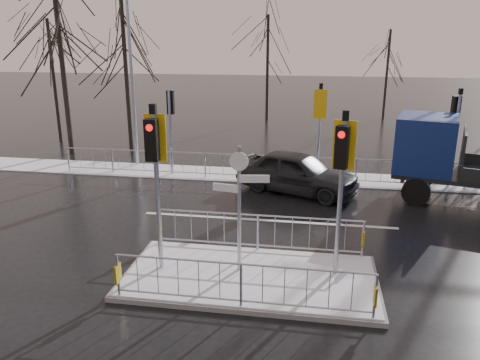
% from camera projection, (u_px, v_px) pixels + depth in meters
% --- Properties ---
extents(ground, '(120.00, 120.00, 0.00)m').
position_uv_depth(ground, '(250.00, 280.00, 11.18)').
color(ground, black).
rests_on(ground, ground).
extents(snow_verge, '(30.00, 2.00, 0.04)m').
position_uv_depth(snow_verge, '(280.00, 177.00, 19.28)').
color(snow_verge, white).
rests_on(snow_verge, ground).
extents(lane_markings, '(8.00, 11.38, 0.01)m').
position_uv_depth(lane_markings, '(248.00, 287.00, 10.86)').
color(lane_markings, silver).
rests_on(lane_markings, ground).
extents(traffic_island, '(6.00, 3.04, 4.15)m').
position_uv_depth(traffic_island, '(250.00, 265.00, 11.07)').
color(traffic_island, slate).
rests_on(traffic_island, ground).
extents(far_kerb_fixtures, '(18.00, 0.65, 3.83)m').
position_uv_depth(far_kerb_fixtures, '(287.00, 156.00, 18.46)').
color(far_kerb_fixtures, '#9A9FA8').
rests_on(far_kerb_fixtures, ground).
extents(car_far_lane, '(4.87, 3.38, 1.54)m').
position_uv_depth(car_far_lane, '(297.00, 172.00, 17.20)').
color(car_far_lane, black).
rests_on(car_far_lane, ground).
extents(flatbed_truck, '(6.71, 3.86, 2.93)m').
position_uv_depth(flatbed_truck, '(452.00, 157.00, 16.15)').
color(flatbed_truck, black).
rests_on(flatbed_truck, ground).
extents(tree_near_a, '(4.75, 4.75, 8.97)m').
position_uv_depth(tree_near_a, '(58.00, 24.00, 21.36)').
color(tree_near_a, black).
rests_on(tree_near_a, ground).
extents(tree_near_b, '(4.00, 4.00, 7.55)m').
position_uv_depth(tree_near_b, '(124.00, 45.00, 22.67)').
color(tree_near_b, black).
rests_on(tree_near_b, ground).
extents(tree_near_c, '(3.50, 3.50, 6.61)m').
position_uv_depth(tree_near_c, '(51.00, 57.00, 24.50)').
color(tree_near_c, black).
rests_on(tree_near_c, ground).
extents(tree_far_a, '(3.75, 3.75, 7.08)m').
position_uv_depth(tree_far_a, '(268.00, 48.00, 30.80)').
color(tree_far_a, black).
rests_on(tree_far_a, ground).
extents(tree_far_b, '(3.25, 3.25, 6.14)m').
position_uv_depth(tree_far_b, '(388.00, 57.00, 31.63)').
color(tree_far_b, black).
rests_on(tree_far_b, ground).
extents(street_lamp_left, '(1.25, 0.18, 8.20)m').
position_uv_depth(street_lamp_left, '(132.00, 63.00, 19.80)').
color(street_lamp_left, '#9A9FA8').
rests_on(street_lamp_left, ground).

